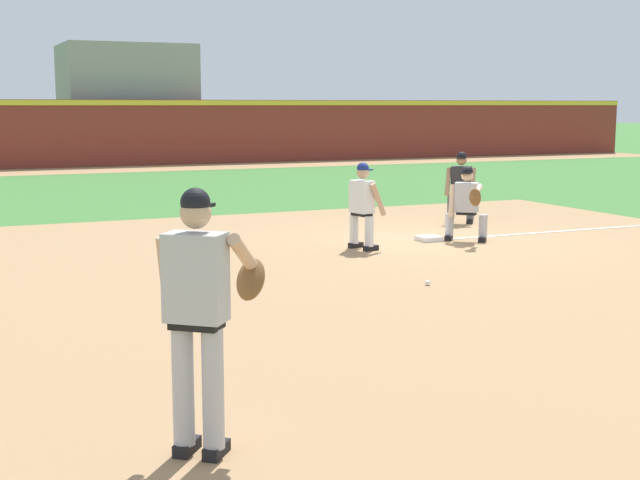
% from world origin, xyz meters
% --- Properties ---
extents(ground_plane, '(160.00, 160.00, 0.00)m').
position_xyz_m(ground_plane, '(0.00, 0.00, 0.00)').
color(ground_plane, '#3D7533').
extents(infield_dirt_patch, '(18.00, 18.00, 0.01)m').
position_xyz_m(infield_dirt_patch, '(-3.27, -3.91, 0.00)').
color(infield_dirt_patch, '#A87F56').
rests_on(infield_dirt_patch, ground).
extents(warning_track_strip, '(48.00, 3.20, 0.01)m').
position_xyz_m(warning_track_strip, '(0.00, 20.00, 0.00)').
color(warning_track_strip, '#A87F56').
rests_on(warning_track_strip, ground).
extents(first_base_bag, '(0.38, 0.38, 0.09)m').
position_xyz_m(first_base_bag, '(0.00, 0.00, 0.04)').
color(first_base_bag, white).
rests_on(first_base_bag, ground).
extents(baseball, '(0.07, 0.07, 0.07)m').
position_xyz_m(baseball, '(-2.06, -3.40, 0.04)').
color(baseball, white).
rests_on(baseball, ground).
extents(pitcher, '(0.85, 0.54, 1.86)m').
position_xyz_m(pitcher, '(-6.49, -7.80, 1.06)').
color(pitcher, black).
rests_on(pitcher, ground).
extents(first_baseman, '(0.72, 1.09, 1.34)m').
position_xyz_m(first_baseman, '(0.58, -0.31, 0.73)').
color(first_baseman, black).
rests_on(first_baseman, ground).
extents(baserunner, '(0.53, 0.65, 1.46)m').
position_xyz_m(baserunner, '(-1.50, -0.34, 0.79)').
color(baserunner, black).
rests_on(baserunner, ground).
extents(umpire, '(0.68, 0.66, 1.46)m').
position_xyz_m(umpire, '(1.86, 1.86, 0.79)').
color(umpire, black).
rests_on(umpire, ground).
extents(outfield_wall, '(48.00, 0.54, 2.60)m').
position_xyz_m(outfield_wall, '(0.00, 22.00, 1.39)').
color(outfield_wall, maroon).
rests_on(outfield_wall, ground).
extents(stadium_seating_block, '(5.30, 4.20, 4.90)m').
position_xyz_m(stadium_seating_block, '(0.00, 24.90, 2.48)').
color(stadium_seating_block, gray).
rests_on(stadium_seating_block, ground).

